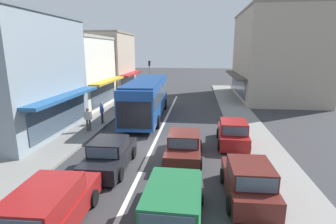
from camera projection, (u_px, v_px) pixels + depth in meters
ground_plane at (151, 149)px, 15.19m from camera, size 140.00×140.00×0.00m
lane_centre_line at (161, 129)px, 19.06m from camera, size 0.20×28.00×0.01m
sidewalk_left at (83, 119)px, 21.73m from camera, size 5.20×44.00×0.14m
kerb_right at (244, 124)px, 20.29m from camera, size 2.80×44.00×0.12m
shopfront_corner_near at (2, 76)px, 17.14m from camera, size 8.74×8.79×7.93m
shopfront_mid_block at (67, 73)px, 25.59m from camera, size 8.37×7.82×6.91m
shopfront_far_end at (98, 64)px, 33.26m from camera, size 8.96×7.87×7.72m
building_right_far at (276, 55)px, 30.37m from camera, size 9.23×12.97×9.99m
city_bus at (147, 96)px, 21.87m from camera, size 3.04×10.94×3.23m
wagon_behind_bus_near at (173, 207)px, 8.37m from camera, size 2.01×4.53×1.58m
sedan_behind_bus_mid at (184, 147)px, 13.79m from camera, size 1.90×4.20×1.47m
sedan_adjacent_lane_lead at (110, 155)px, 12.68m from camera, size 1.94×4.22×1.47m
wagon_queue_far_back at (49, 210)px, 8.19m from camera, size 2.05×4.56×1.58m
parked_hatchback_kerb_front at (248, 182)px, 10.02m from camera, size 1.88×3.74×1.54m
parked_hatchback_kerb_second at (233, 134)px, 15.79m from camera, size 1.93×3.76×1.54m
traffic_light_downstreet at (149, 71)px, 35.78m from camera, size 0.33×0.24×4.20m
pedestrian_with_handbag_near at (102, 111)px, 19.89m from camera, size 0.35×0.65×1.63m
pedestrian_browsing_midblock at (88, 118)px, 17.98m from camera, size 0.57×0.27×1.63m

